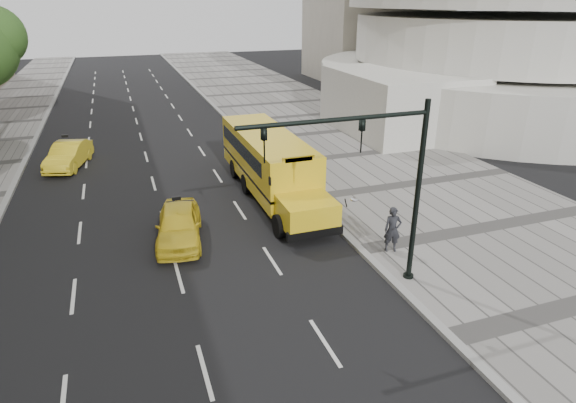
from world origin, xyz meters
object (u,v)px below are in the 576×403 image
object	(u,v)px
taxi_far	(68,155)
traffic_signal	(381,176)
school_bus	(269,160)
taxi_near	(179,225)
pedestrian	(393,230)

from	to	relation	value
taxi_far	traffic_signal	distance (m)	20.59
school_bus	taxi_near	size ratio (longest dim) A/B	2.68
taxi_far	traffic_signal	size ratio (longest dim) A/B	0.69
school_bus	taxi_near	xyz separation A→B (m)	(-5.06, -3.86, -1.03)
traffic_signal	taxi_far	bearing A→B (deg)	121.30
taxi_near	traffic_signal	distance (m)	8.79
pedestrian	traffic_signal	world-z (taller)	traffic_signal
school_bus	taxi_near	bearing A→B (deg)	-142.64
taxi_near	taxi_far	world-z (taller)	taxi_near
school_bus	taxi_far	bearing A→B (deg)	141.80
school_bus	pedestrian	distance (m)	8.14
taxi_far	pedestrian	world-z (taller)	pedestrian
school_bus	traffic_signal	distance (m)	9.90
pedestrian	traffic_signal	xyz separation A→B (m)	(-1.82, -1.89, 3.04)
pedestrian	traffic_signal	bearing A→B (deg)	-116.19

